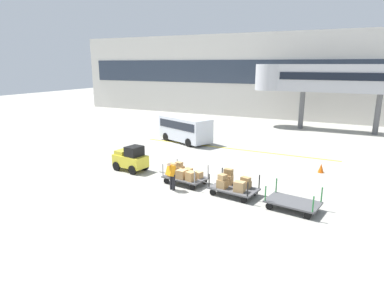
{
  "coord_description": "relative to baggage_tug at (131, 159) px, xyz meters",
  "views": [
    {
      "loc": [
        7.44,
        -15.69,
        6.38
      ],
      "look_at": [
        -0.81,
        0.84,
        1.52
      ],
      "focal_mm": 31.87,
      "sensor_mm": 36.0,
      "label": 1
    }
  ],
  "objects": [
    {
      "name": "ground_plane",
      "position": [
        4.91,
        -0.63,
        -0.75
      ],
      "size": [
        120.0,
        120.0,
        0.0
      ],
      "primitive_type": "plane",
      "color": "#9E9B91"
    },
    {
      "name": "apron_lead_line",
      "position": [
        3.79,
        8.06,
        -0.75
      ],
      "size": [
        15.53,
        0.34,
        0.01
      ],
      "primitive_type": "cube",
      "rotation": [
        0.0,
        0.0,
        -0.01
      ],
      "color": "yellow",
      "rests_on": "ground_plane"
    },
    {
      "name": "terminal_building",
      "position": [
        4.91,
        25.35,
        4.23
      ],
      "size": [
        59.29,
        2.51,
        9.95
      ],
      "color": "beige",
      "rests_on": "ground_plane"
    },
    {
      "name": "jet_bridge",
      "position": [
        8.67,
        19.36,
        4.26
      ],
      "size": [
        14.45,
        3.0,
        6.37
      ],
      "color": "#B7B7BC",
      "rests_on": "ground_plane"
    },
    {
      "name": "baggage_tug",
      "position": [
        0.0,
        0.0,
        0.0
      ],
      "size": [
        2.24,
        1.5,
        1.58
      ],
      "color": "gold",
      "rests_on": "ground_plane"
    },
    {
      "name": "baggage_cart_lead",
      "position": [
        4.05,
        -0.67,
        -0.21
      ],
      "size": [
        3.08,
        1.73,
        1.14
      ],
      "color": "#4C4C4F",
      "rests_on": "ground_plane"
    },
    {
      "name": "baggage_cart_middle",
      "position": [
        7.05,
        -1.07,
        -0.2
      ],
      "size": [
        3.08,
        1.73,
        1.22
      ],
      "color": "#4C4C4F",
      "rests_on": "ground_plane"
    },
    {
      "name": "baggage_cart_tail",
      "position": [
        10.04,
        -1.54,
        -0.41
      ],
      "size": [
        3.08,
        1.73,
        1.1
      ],
      "color": "#4C4C4F",
      "rests_on": "ground_plane"
    },
    {
      "name": "baggage_handler",
      "position": [
        3.92,
        -1.83,
        0.11
      ],
      "size": [
        0.53,
        0.54,
        1.56
      ],
      "color": "black",
      "rests_on": "ground_plane"
    },
    {
      "name": "shuttle_van",
      "position": [
        -0.69,
        8.53,
        0.48
      ],
      "size": [
        5.16,
        3.58,
        2.1
      ],
      "color": "silver",
      "rests_on": "ground_plane"
    },
    {
      "name": "safety_cone_near",
      "position": [
        10.55,
        4.79,
        -0.48
      ],
      "size": [
        0.36,
        0.36,
        0.55
      ],
      "primitive_type": "cone",
      "color": "#EA590F",
      "rests_on": "ground_plane"
    }
  ]
}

